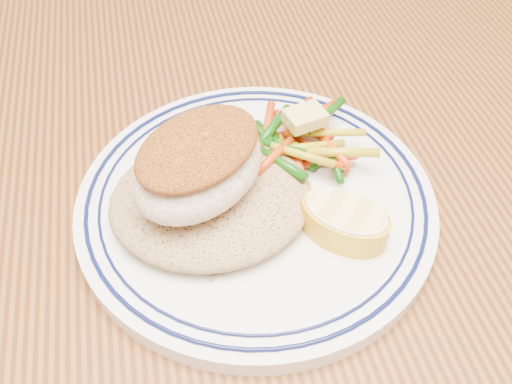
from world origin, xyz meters
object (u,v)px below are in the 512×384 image
(dining_table, at_px, (224,257))
(lemon_wedge, at_px, (345,220))
(plate, at_px, (256,201))
(rice_pilaf, at_px, (211,195))
(vegetable_pile, at_px, (296,143))
(fish_fillet, at_px, (199,164))

(dining_table, distance_m, lemon_wedge, 0.17)
(dining_table, relative_size, lemon_wedge, 18.13)
(plate, bearing_deg, lemon_wedge, -41.98)
(rice_pilaf, height_order, vegetable_pile, same)
(fish_fillet, height_order, lemon_wedge, fish_fillet)
(rice_pilaf, height_order, fish_fillet, fish_fillet)
(plate, xyz_separation_m, lemon_wedge, (0.05, -0.05, 0.02))
(fish_fillet, bearing_deg, rice_pilaf, 7.52)
(fish_fillet, xyz_separation_m, vegetable_pile, (0.08, 0.04, -0.03))
(dining_table, distance_m, vegetable_pile, 0.14)
(fish_fillet, distance_m, lemon_wedge, 0.11)
(plate, xyz_separation_m, vegetable_pile, (0.04, 0.04, 0.02))
(plate, distance_m, lemon_wedge, 0.07)
(rice_pilaf, height_order, lemon_wedge, rice_pilaf)
(lemon_wedge, bearing_deg, fish_fillet, 155.74)
(fish_fillet, height_order, vegetable_pile, fish_fillet)
(dining_table, height_order, plate, plate)
(dining_table, distance_m, plate, 0.11)
(plate, bearing_deg, dining_table, 125.13)
(vegetable_pile, relative_size, lemon_wedge, 1.42)
(vegetable_pile, bearing_deg, dining_table, -176.25)
(fish_fillet, distance_m, vegetable_pile, 0.10)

